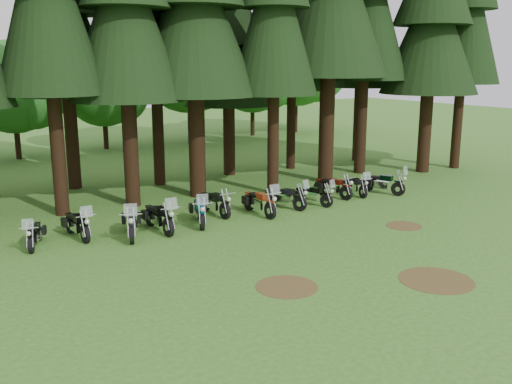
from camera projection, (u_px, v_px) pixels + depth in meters
ground at (323, 250)px, 19.56m from camera, size 120.00×120.00×0.00m
pine_front_9 at (434, 1)px, 31.21m from camera, size 5.44×5.44×15.89m
pine_back_4 at (228, 24)px, 30.67m from camera, size 4.94×4.94×13.78m
pine_back_6 at (363, 0)px, 34.86m from camera, size 4.59×4.59×16.58m
decid_3 at (18, 90)px, 36.59m from camera, size 6.12×5.95×7.65m
decid_4 at (107, 89)px, 40.93m from camera, size 5.93×5.76×7.41m
decid_5 at (194, 62)px, 43.57m from camera, size 8.45×8.21×10.56m
decid_6 at (257, 74)px, 48.34m from camera, size 7.06×6.86×8.82m
decid_7 at (302, 62)px, 50.41m from camera, size 8.44×8.20×10.55m
dirt_patch_0 at (287, 287)px, 16.33m from camera, size 1.80×1.80×0.01m
dirt_patch_1 at (404, 226)px, 22.35m from camera, size 1.40×1.40×0.01m
dirt_patch_2 at (436, 280)px, 16.82m from camera, size 2.20×2.20×0.01m
motorcycle_0 at (34, 235)px, 19.76m from camera, size 0.97×1.95×1.27m
motorcycle_1 at (77, 225)px, 20.74m from camera, size 0.48×2.26×1.42m
motorcycle_2 at (131, 223)px, 20.85m from camera, size 1.14×2.39×1.54m
motorcycle_3 at (159, 218)px, 21.56m from camera, size 0.46×2.43×1.53m
motorcycle_4 at (200, 212)px, 22.47m from camera, size 1.12×2.30×1.49m
motorcycle_5 at (215, 204)px, 23.87m from camera, size 0.35×2.32×0.94m
motorcycle_6 at (260, 203)px, 23.88m from camera, size 0.45×2.40×1.51m
motorcycle_7 at (285, 198)px, 24.90m from camera, size 1.07×2.18×1.41m
motorcycle_8 at (313, 196)px, 25.48m from camera, size 0.94×2.02×1.30m
motorcycle_9 at (333, 188)px, 26.94m from camera, size 0.55×2.25×0.92m
motorcycle_10 at (356, 186)px, 27.42m from camera, size 0.68×2.06×1.30m
motorcycle_11 at (383, 184)px, 27.67m from camera, size 1.12×2.28×1.47m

